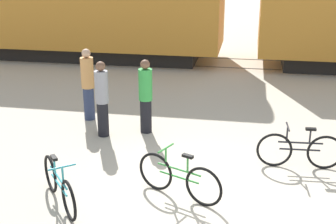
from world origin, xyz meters
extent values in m
plane|color=#B2A893|center=(0.00, 0.00, 0.00)|extent=(80.00, 80.00, 0.00)
cube|color=black|center=(-6.31, 9.98, 0.28)|extent=(9.46, 2.31, 0.55)
cube|color=#C67F28|center=(-6.31, 9.98, 2.21)|extent=(11.26, 3.07, 3.32)
cube|color=#4C4238|center=(0.00, 9.26, 0.01)|extent=(61.15, 0.07, 0.01)
cube|color=#4C4238|center=(0.00, 10.70, 0.01)|extent=(61.15, 0.07, 0.01)
torus|color=black|center=(-2.30, -1.18, 0.34)|extent=(0.47, 0.56, 0.69)
torus|color=black|center=(-2.97, -0.35, 0.34)|extent=(0.47, 0.56, 0.69)
cylinder|color=teal|center=(-2.63, -0.76, 0.52)|extent=(0.62, 0.75, 0.04)
cylinder|color=teal|center=(-2.63, -0.76, 0.38)|extent=(0.57, 0.68, 0.04)
cylinder|color=teal|center=(-2.75, -0.62, 0.66)|extent=(0.04, 0.04, 0.29)
cube|color=black|center=(-2.75, -0.62, 0.80)|extent=(0.19, 0.21, 0.05)
cylinder|color=teal|center=(-2.45, -0.99, 0.68)|extent=(0.04, 0.04, 0.32)
cylinder|color=teal|center=(-2.45, -0.99, 0.84)|extent=(0.38, 0.32, 0.03)
torus|color=black|center=(1.02, 1.39, 0.36)|extent=(0.71, 0.09, 0.71)
torus|color=black|center=(2.00, 1.45, 0.36)|extent=(0.71, 0.09, 0.71)
cylinder|color=black|center=(1.51, 1.42, 0.54)|extent=(0.87, 0.09, 0.04)
cylinder|color=black|center=(1.51, 1.42, 0.39)|extent=(0.79, 0.08, 0.04)
cylinder|color=black|center=(1.68, 1.43, 0.69)|extent=(0.04, 0.04, 0.30)
cube|color=black|center=(1.68, 1.43, 0.83)|extent=(0.20, 0.09, 0.05)
cylinder|color=black|center=(1.24, 1.40, 0.70)|extent=(0.04, 0.04, 0.33)
cylinder|color=black|center=(1.24, 1.40, 0.87)|extent=(0.06, 0.46, 0.03)
torus|color=black|center=(-1.12, 0.04, 0.36)|extent=(0.68, 0.34, 0.72)
torus|color=black|center=(-0.21, -0.37, 0.36)|extent=(0.68, 0.34, 0.72)
cylinder|color=#338C38|center=(-0.67, -0.16, 0.54)|extent=(0.82, 0.39, 0.04)
cylinder|color=#338C38|center=(-0.67, -0.16, 0.39)|extent=(0.75, 0.36, 0.04)
cylinder|color=#338C38|center=(-0.51, -0.24, 0.69)|extent=(0.04, 0.04, 0.30)
cube|color=black|center=(-0.51, -0.24, 0.84)|extent=(0.22, 0.15, 0.05)
cylinder|color=#338C38|center=(-0.92, -0.05, 0.71)|extent=(0.04, 0.04, 0.33)
cylinder|color=#338C38|center=(-0.92, -0.05, 0.88)|extent=(0.22, 0.43, 0.03)
cylinder|color=#283351|center=(-3.52, 3.32, 0.42)|extent=(0.27, 0.27, 0.84)
cylinder|color=tan|center=(-3.52, 3.32, 1.22)|extent=(0.32, 0.32, 0.77)
sphere|color=tan|center=(-3.52, 3.32, 1.72)|extent=(0.22, 0.22, 0.22)
cylinder|color=black|center=(-1.91, 2.72, 0.40)|extent=(0.27, 0.27, 0.80)
cylinder|color=green|center=(-1.91, 2.72, 1.17)|extent=(0.32, 0.32, 0.74)
sphere|color=brown|center=(-1.91, 2.72, 1.65)|extent=(0.22, 0.22, 0.22)
cylinder|color=black|center=(-2.84, 2.32, 0.40)|extent=(0.26, 0.26, 0.81)
cylinder|color=gray|center=(-2.84, 2.32, 1.18)|extent=(0.31, 0.31, 0.75)
sphere|color=brown|center=(-2.84, 2.32, 1.67)|extent=(0.22, 0.22, 0.22)
camera|label=1|loc=(0.44, -7.37, 4.22)|focal=50.00mm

